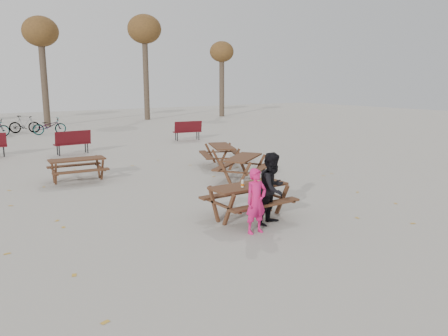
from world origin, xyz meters
TOP-DOWN VIEW (x-y plane):
  - ground at (0.00, 0.00)m, footprint 80.00×80.00m
  - main_picnic_table at (0.00, 0.00)m, footprint 1.80×1.45m
  - food_tray at (0.22, -0.06)m, footprint 0.18×0.11m
  - bread_roll at (0.22, -0.06)m, footprint 0.14×0.06m
  - soda_bottle at (-0.25, -0.10)m, footprint 0.07×0.07m
  - child at (-0.49, -0.90)m, footprint 0.50×0.33m
  - adult at (0.17, -0.64)m, footprint 0.93×0.83m
  - picnic_table_east at (2.17, 3.13)m, footprint 2.29×2.20m
  - picnic_table_north at (-2.17, 5.98)m, footprint 1.77×1.47m
  - picnic_table_far at (2.95, 5.50)m, footprint 2.01×2.20m
  - park_bench_row at (-1.02, 12.17)m, footprint 11.74×1.88m
  - bicycle_row at (-2.43, 19.86)m, footprint 6.78×2.85m
  - tree_row at (0.90, 25.15)m, footprint 32.17×3.52m
  - fallen_leaves at (0.50, 2.50)m, footprint 11.00×11.00m

SIDE VIEW (x-z plane):
  - ground at x=0.00m, z-range 0.00..0.00m
  - fallen_leaves at x=0.50m, z-range 0.00..0.01m
  - picnic_table_north at x=-2.17m, z-range 0.00..0.72m
  - picnic_table_east at x=2.17m, z-range 0.00..0.77m
  - picnic_table_far at x=2.95m, z-range 0.00..0.77m
  - bicycle_row at x=-2.43m, z-range -0.04..1.02m
  - park_bench_row at x=-1.02m, z-range 0.00..1.03m
  - main_picnic_table at x=0.00m, z-range 0.20..0.97m
  - child at x=-0.49m, z-range 0.00..1.36m
  - food_tray at x=0.22m, z-range 0.78..0.81m
  - adult at x=0.17m, z-range 0.00..1.59m
  - bread_roll at x=0.22m, z-range 0.81..0.86m
  - soda_bottle at x=-0.25m, z-range 0.76..0.93m
  - tree_row at x=0.90m, z-range 2.06..10.32m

